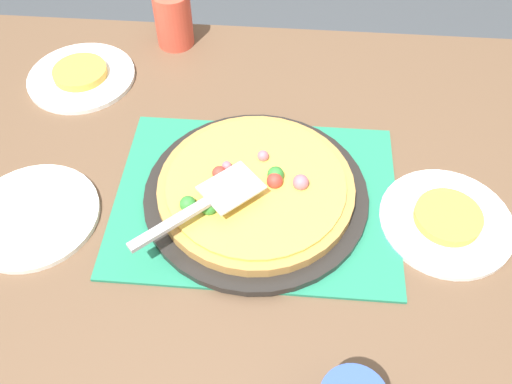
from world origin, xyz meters
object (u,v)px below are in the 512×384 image
object	(u,v)px
pizza	(256,187)
served_slice_left	(80,72)
plate_side	(33,216)
served_slice_right	(448,217)
plate_far_right	(446,221)
plate_near_left	(82,77)
cup_near	(173,19)
pizza_pan	(256,195)
pizza_server	(206,202)

from	to	relation	value
pizza	served_slice_left	size ratio (longest dim) A/B	3.00
plate_side	served_slice_right	distance (m)	0.69
pizza	plate_far_right	bearing A→B (deg)	175.59
plate_near_left	served_slice_right	world-z (taller)	served_slice_right
cup_near	pizza_pan	bearing A→B (deg)	116.42
cup_near	pizza	bearing A→B (deg)	116.31
served_slice_right	cup_near	xyz separation A→B (m)	(0.53, -0.45, 0.04)
served_slice_left	cup_near	world-z (taller)	cup_near
pizza	plate_near_left	world-z (taller)	pizza
plate_near_left	served_slice_right	xyz separation A→B (m)	(-0.71, 0.31, 0.01)
pizza_pan	pizza_server	bearing A→B (deg)	42.76
plate_side	pizza_server	bearing A→B (deg)	-179.62
pizza	plate_far_right	distance (m)	0.32
cup_near	pizza_server	world-z (taller)	cup_near
plate_near_left	cup_near	distance (m)	0.23
plate_side	served_slice_left	distance (m)	0.36
pizza	cup_near	size ratio (longest dim) A/B	2.75
pizza_pan	plate_near_left	world-z (taller)	pizza_pan
pizza	plate_near_left	bearing A→B (deg)	-36.72
pizza	plate_side	size ratio (longest dim) A/B	1.50
plate_near_left	plate_far_right	xyz separation A→B (m)	(-0.71, 0.31, 0.00)
plate_far_right	served_slice_right	size ratio (longest dim) A/B	2.00
served_slice_right	pizza_pan	bearing A→B (deg)	-4.52
pizza	served_slice_left	bearing A→B (deg)	-36.72
plate_near_left	plate_side	bearing A→B (deg)	93.07
served_slice_right	pizza	bearing A→B (deg)	-4.41
plate_side	pizza_server	size ratio (longest dim) A/B	1.11
served_slice_right	cup_near	world-z (taller)	cup_near
plate_near_left	pizza_server	bearing A→B (deg)	131.70
plate_far_right	pizza_server	xyz separation A→B (m)	(0.39, 0.04, 0.06)
pizza_pan	plate_far_right	size ratio (longest dim) A/B	1.73
pizza_pan	plate_side	bearing A→B (deg)	10.51
pizza	pizza_server	bearing A→B (deg)	42.79
pizza_pan	served_slice_right	world-z (taller)	served_slice_right
pizza_server	plate_near_left	bearing A→B (deg)	-48.30
plate_far_right	served_slice_right	world-z (taller)	served_slice_right
pizza	served_slice_left	world-z (taller)	pizza
pizza	cup_near	distance (m)	0.48
pizza	cup_near	xyz separation A→B (m)	(0.21, -0.43, 0.03)
plate_near_left	pizza_pan	bearing A→B (deg)	143.39
pizza_pan	plate_far_right	xyz separation A→B (m)	(-0.32, 0.03, -0.01)
pizza	plate_far_right	size ratio (longest dim) A/B	1.50
plate_side	pizza	bearing A→B (deg)	-169.56
cup_near	pizza_server	size ratio (longest dim) A/B	0.61
plate_far_right	pizza_server	size ratio (longest dim) A/B	1.11
plate_far_right	plate_near_left	bearing A→B (deg)	-23.93
pizza_pan	cup_near	size ratio (longest dim) A/B	3.17
pizza_pan	served_slice_right	xyz separation A→B (m)	(-0.32, 0.03, 0.01)
plate_side	served_slice_right	size ratio (longest dim) A/B	2.00
pizza	served_slice_right	bearing A→B (deg)	175.59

